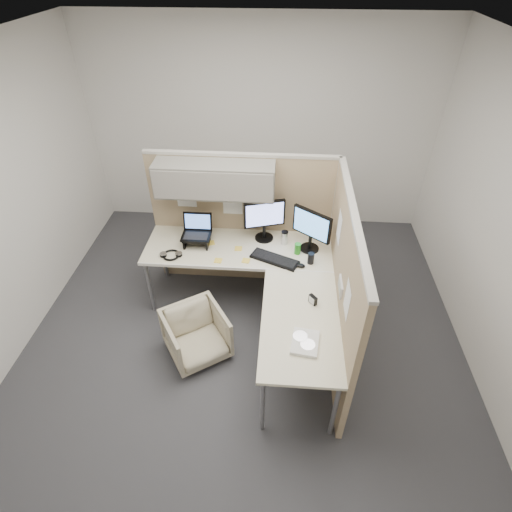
# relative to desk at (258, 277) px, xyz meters

# --- Properties ---
(ground) EXTENTS (4.50, 4.50, 0.00)m
(ground) POSITION_rel_desk_xyz_m (-0.12, -0.13, -0.69)
(ground) COLOR #35353A
(ground) RESTS_ON ground
(partition_back) EXTENTS (2.00, 0.36, 1.63)m
(partition_back) POSITION_rel_desk_xyz_m (-0.34, 0.70, 0.41)
(partition_back) COLOR tan
(partition_back) RESTS_ON ground
(partition_right) EXTENTS (0.07, 2.03, 1.63)m
(partition_right) POSITION_rel_desk_xyz_m (0.78, -0.19, 0.13)
(partition_right) COLOR tan
(partition_right) RESTS_ON ground
(desk) EXTENTS (2.00, 1.98, 0.73)m
(desk) POSITION_rel_desk_xyz_m (0.00, 0.00, 0.00)
(desk) COLOR beige
(desk) RESTS_ON ground
(office_chair) EXTENTS (0.75, 0.74, 0.57)m
(office_chair) POSITION_rel_desk_xyz_m (-0.57, -0.42, -0.40)
(office_chair) COLOR #BEB397
(office_chair) RESTS_ON ground
(monitor_left) EXTENTS (0.43, 0.20, 0.47)m
(monitor_left) POSITION_rel_desk_xyz_m (0.03, 0.59, 0.32)
(monitor_left) COLOR black
(monitor_left) RESTS_ON desk
(monitor_right) EXTENTS (0.37, 0.29, 0.47)m
(monitor_right) POSITION_rel_desk_xyz_m (0.52, 0.43, 0.32)
(monitor_right) COLOR black
(monitor_right) RESTS_ON desk
(laptop_station) EXTENTS (0.31, 0.26, 0.32)m
(laptop_station) POSITION_rel_desk_xyz_m (-0.68, 0.45, 0.17)
(laptop_station) COLOR black
(laptop_station) RESTS_ON desk
(keyboard) EXTENTS (0.52, 0.35, 0.02)m
(keyboard) POSITION_rel_desk_xyz_m (0.16, 0.22, 0.05)
(keyboard) COLOR black
(keyboard) RESTS_ON desk
(mouse) EXTENTS (0.11, 0.08, 0.03)m
(mouse) POSITION_rel_desk_xyz_m (0.42, 0.14, 0.06)
(mouse) COLOR black
(mouse) RESTS_ON desk
(travel_mug) EXTENTS (0.07, 0.07, 0.16)m
(travel_mug) POSITION_rel_desk_xyz_m (0.25, 0.51, 0.12)
(travel_mug) COLOR silver
(travel_mug) RESTS_ON desk
(soda_can_green) EXTENTS (0.07, 0.07, 0.12)m
(soda_can_green) POSITION_rel_desk_xyz_m (0.52, 0.20, 0.10)
(soda_can_green) COLOR black
(soda_can_green) RESTS_ON desk
(soda_can_silver) EXTENTS (0.07, 0.07, 0.12)m
(soda_can_silver) POSITION_rel_desk_xyz_m (0.39, 0.35, 0.10)
(soda_can_silver) COLOR #268C1E
(soda_can_silver) RESTS_ON desk
(sticky_note_c) EXTENTS (0.10, 0.10, 0.01)m
(sticky_note_c) POSITION_rel_desk_xyz_m (-0.54, 0.46, 0.05)
(sticky_note_c) COLOR yellow
(sticky_note_c) RESTS_ON desk
(sticky_note_d) EXTENTS (0.08, 0.08, 0.01)m
(sticky_note_d) POSITION_rel_desk_xyz_m (-0.23, 0.38, 0.05)
(sticky_note_d) COLOR yellow
(sticky_note_d) RESTS_ON desk
(sticky_note_a) EXTENTS (0.08, 0.08, 0.01)m
(sticky_note_a) POSITION_rel_desk_xyz_m (-0.42, 0.17, 0.05)
(sticky_note_a) COLOR yellow
(sticky_note_a) RESTS_ON desk
(sticky_note_b) EXTENTS (0.09, 0.09, 0.01)m
(sticky_note_b) POSITION_rel_desk_xyz_m (-0.13, 0.19, 0.05)
(sticky_note_b) COLOR yellow
(sticky_note_b) RESTS_ON desk
(headphones) EXTENTS (0.23, 0.20, 0.03)m
(headphones) POSITION_rel_desk_xyz_m (-0.91, 0.21, 0.06)
(headphones) COLOR black
(headphones) RESTS_ON desk
(paper_stack) EXTENTS (0.25, 0.30, 0.03)m
(paper_stack) POSITION_rel_desk_xyz_m (0.45, -0.83, 0.06)
(paper_stack) COLOR white
(paper_stack) RESTS_ON desk
(desk_clock) EXTENTS (0.08, 0.09, 0.08)m
(desk_clock) POSITION_rel_desk_xyz_m (0.52, -0.37, 0.09)
(desk_clock) COLOR black
(desk_clock) RESTS_ON desk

